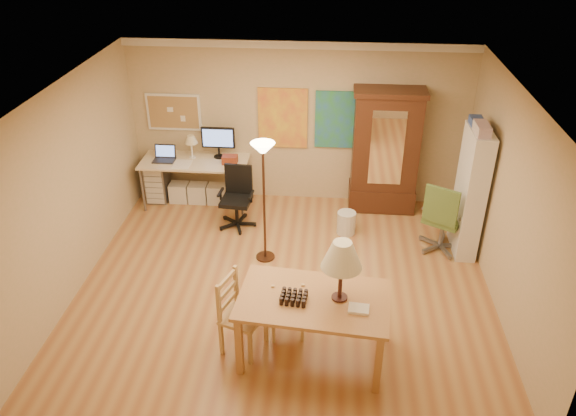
# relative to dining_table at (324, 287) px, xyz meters

# --- Properties ---
(floor) EXTENTS (5.50, 5.50, 0.00)m
(floor) POSITION_rel_dining_table_xyz_m (-0.54, 1.30, -0.98)
(floor) COLOR #A16439
(floor) RESTS_ON ground
(crown_molding) EXTENTS (5.50, 0.08, 0.12)m
(crown_molding) POSITION_rel_dining_table_xyz_m (-0.54, 3.76, 1.66)
(crown_molding) COLOR white
(crown_molding) RESTS_ON floor
(corkboard) EXTENTS (0.90, 0.04, 0.62)m
(corkboard) POSITION_rel_dining_table_xyz_m (-2.59, 3.77, 0.52)
(corkboard) COLOR #9D7449
(corkboard) RESTS_ON floor
(art_panel_left) EXTENTS (0.80, 0.04, 1.00)m
(art_panel_left) POSITION_rel_dining_table_xyz_m (-0.79, 3.77, 0.47)
(art_panel_left) COLOR yellow
(art_panel_left) RESTS_ON floor
(art_panel_right) EXTENTS (0.75, 0.04, 0.95)m
(art_panel_right) POSITION_rel_dining_table_xyz_m (0.11, 3.77, 0.47)
(art_panel_right) COLOR teal
(art_panel_right) RESTS_ON floor
(dining_table) EXTENTS (1.73, 1.14, 1.55)m
(dining_table) POSITION_rel_dining_table_xyz_m (0.00, 0.00, 0.00)
(dining_table) COLOR #9B5833
(dining_table) RESTS_ON floor
(ladder_chair_back) EXTENTS (0.44, 0.43, 0.84)m
(ladder_chair_back) POSITION_rel_dining_table_xyz_m (-0.42, 0.31, -0.59)
(ladder_chair_back) COLOR tan
(ladder_chair_back) RESTS_ON floor
(ladder_chair_left) EXTENTS (0.56, 0.57, 0.98)m
(ladder_chair_left) POSITION_rel_dining_table_xyz_m (-0.93, 0.05, -0.52)
(ladder_chair_left) COLOR tan
(ladder_chair_left) RESTS_ON floor
(torchiere_lamp) EXTENTS (0.33, 0.33, 1.81)m
(torchiere_lamp) POSITION_rel_dining_table_xyz_m (-0.88, 1.89, 0.47)
(torchiere_lamp) COLOR #3B2317
(torchiere_lamp) RESTS_ON floor
(computer_desk) EXTENTS (1.76, 0.77, 1.33)m
(computer_desk) POSITION_rel_dining_table_xyz_m (-2.19, 3.46, -0.49)
(computer_desk) COLOR beige
(computer_desk) RESTS_ON floor
(office_chair_black) EXTENTS (0.61, 0.61, 0.98)m
(office_chair_black) POSITION_rel_dining_table_xyz_m (-1.42, 2.77, -0.72)
(office_chair_black) COLOR black
(office_chair_black) RESTS_ON floor
(office_chair_green) EXTENTS (0.69, 0.69, 1.11)m
(office_chair_green) POSITION_rel_dining_table_xyz_m (1.68, 2.33, -0.68)
(office_chair_green) COLOR slate
(office_chair_green) RESTS_ON floor
(drawer_cart) EXTENTS (0.35, 0.42, 0.70)m
(drawer_cart) POSITION_rel_dining_table_xyz_m (-2.91, 3.48, -0.63)
(drawer_cart) COLOR slate
(drawer_cart) RESTS_ON floor
(armoire) EXTENTS (1.12, 0.53, 2.05)m
(armoire) POSITION_rel_dining_table_xyz_m (0.88, 3.54, -0.09)
(armoire) COLOR #3C2310
(armoire) RESTS_ON floor
(bookshelf) EXTENTS (0.28, 0.76, 1.89)m
(bookshelf) POSITION_rel_dining_table_xyz_m (2.01, 2.38, -0.04)
(bookshelf) COLOR white
(bookshelf) RESTS_ON floor
(wastebin) EXTENTS (0.29, 0.29, 0.36)m
(wastebin) POSITION_rel_dining_table_xyz_m (0.30, 2.68, -0.80)
(wastebin) COLOR silver
(wastebin) RESTS_ON floor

